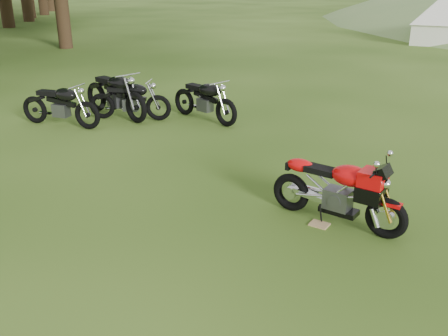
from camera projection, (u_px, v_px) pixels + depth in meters
The scene contains 8 objects.
ground at pixel (195, 257), 5.55m from camera, with size 120.00×120.00×0.00m, color #25420E.
treeline at pixel (45, 31), 27.11m from camera, with size 28.00×32.00×14.00m, color black, non-canonical shape.
sport_motorcycle at pixel (338, 186), 6.14m from camera, with size 1.70×0.43×1.02m, color red, non-canonical shape.
plywood_board at pixel (319, 224), 6.26m from camera, with size 0.23×0.18×0.02m, color tan.
vintage_moto_a at pixel (130, 99), 10.61m from camera, with size 1.73×0.40×0.91m, color black, non-canonical shape.
vintage_moto_b at pixel (115, 93), 10.80m from camera, with size 2.04×0.47×1.07m, color black, non-canonical shape.
vintage_moto_c at pixel (204, 99), 10.54m from camera, with size 1.82×0.42×0.96m, color black, non-canonical shape.
vintage_moto_d at pixel (60, 104), 10.14m from camera, with size 1.79×0.42×0.94m, color black, non-canonical shape.
Camera 1 is at (2.75, -3.95, 2.95)m, focal length 40.00 mm.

